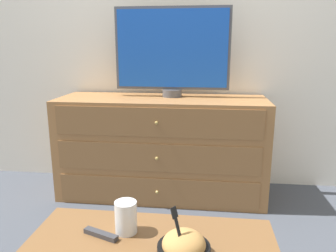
# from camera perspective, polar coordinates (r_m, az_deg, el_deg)

# --- Properties ---
(ground_plane) EXTENTS (12.00, 12.00, 0.00)m
(ground_plane) POSITION_cam_1_polar(r_m,az_deg,el_deg) (2.95, -0.01, -9.12)
(ground_plane) COLOR #474C56
(wall_back) EXTENTS (12.00, 0.05, 2.60)m
(wall_back) POSITION_cam_1_polar(r_m,az_deg,el_deg) (2.75, 0.05, 16.93)
(wall_back) COLOR white
(wall_back) RESTS_ON ground_plane
(dresser) EXTENTS (1.57, 0.54, 0.77)m
(dresser) POSITION_cam_1_polar(r_m,az_deg,el_deg) (2.55, -1.07, -3.69)
(dresser) COLOR #9E6B3D
(dresser) RESTS_ON ground_plane
(tv) EXTENTS (0.86, 0.15, 0.66)m
(tv) POSITION_cam_1_polar(r_m,az_deg,el_deg) (2.51, 0.75, 12.96)
(tv) COLOR #515156
(tv) RESTS_ON dresser
(takeout_bowl) EXTENTS (0.17, 0.17, 0.17)m
(takeout_bowl) POSITION_cam_1_polar(r_m,az_deg,el_deg) (1.12, 2.77, -20.30)
(takeout_bowl) COLOR black
(takeout_bowl) RESTS_ON coffee_table
(drink_cup) EXTENTS (0.08, 0.08, 0.12)m
(drink_cup) POSITION_cam_1_polar(r_m,az_deg,el_deg) (1.24, -7.33, -15.76)
(drink_cup) COLOR #9E6638
(drink_cup) RESTS_ON coffee_table
(remote_control) EXTENTS (0.14, 0.07, 0.02)m
(remote_control) POSITION_cam_1_polar(r_m,az_deg,el_deg) (1.25, -11.63, -17.98)
(remote_control) COLOR #38383D
(remote_control) RESTS_ON coffee_table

